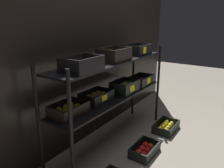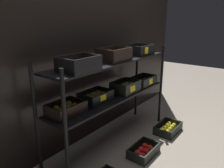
{
  "view_description": "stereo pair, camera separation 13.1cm",
  "coord_description": "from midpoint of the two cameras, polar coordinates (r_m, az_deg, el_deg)",
  "views": [
    {
      "loc": [
        -1.87,
        -1.27,
        1.41
      ],
      "look_at": [
        0.0,
        0.0,
        0.72
      ],
      "focal_mm": 35.01,
      "sensor_mm": 36.0,
      "label": 1
    },
    {
      "loc": [
        -1.79,
        -1.38,
        1.41
      ],
      "look_at": [
        0.0,
        0.0,
        0.72
      ],
      "focal_mm": 35.01,
      "sensor_mm": 36.0,
      "label": 2
    }
  ],
  "objects": [
    {
      "name": "ground_plane",
      "position": [
        2.66,
        -1.46,
        -14.93
      ],
      "size": [
        10.0,
        10.0,
        0.0
      ],
      "primitive_type": "plane",
      "color": "gray"
    },
    {
      "name": "storefront_wall",
      "position": [
        2.53,
        -9.05,
        10.77
      ],
      "size": [
        4.06,
        0.12,
        2.29
      ],
      "primitive_type": "cube",
      "color": "black",
      "rests_on": "ground_plane"
    },
    {
      "name": "display_rack",
      "position": [
        2.35,
        -1.41,
        1.03
      ],
      "size": [
        1.78,
        0.42,
        1.11
      ],
      "color": "black",
      "rests_on": "ground_plane"
    },
    {
      "name": "crate_ground_lemon",
      "position": [
        2.96,
        12.67,
        -10.92
      ],
      "size": [
        0.37,
        0.24,
        0.11
      ],
      "color": "black",
      "rests_on": "ground_plane"
    },
    {
      "name": "crate_ground_apple_red",
      "position": [
        2.47,
        6.93,
        -16.76
      ],
      "size": [
        0.35,
        0.22,
        0.1
      ],
      "color": "black",
      "rests_on": "ground_plane"
    }
  ]
}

